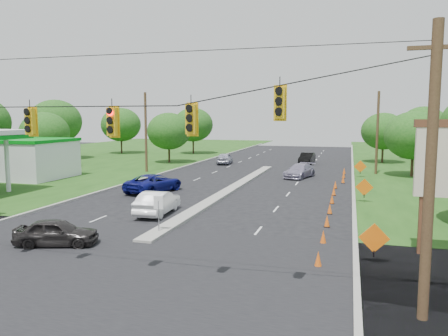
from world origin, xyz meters
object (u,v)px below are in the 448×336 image
(gas_station, at_px, (0,154))
(white_sedan, at_px, (158,202))
(black_sedan, at_px, (57,232))
(blue_pickup, at_px, (154,183))

(gas_station, height_order, white_sedan, gas_station)
(black_sedan, bearing_deg, blue_pickup, -9.16)
(black_sedan, xyz_separation_m, white_sedan, (1.72, 7.84, 0.09))
(gas_station, distance_m, white_sedan, 23.73)
(black_sedan, bearing_deg, white_sedan, -29.20)
(gas_station, distance_m, black_sedan, 26.61)
(blue_pickup, bearing_deg, black_sedan, 110.77)
(blue_pickup, bearing_deg, white_sedan, 129.90)
(gas_station, bearing_deg, blue_pickup, -7.47)
(black_sedan, bearing_deg, gas_station, 31.47)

